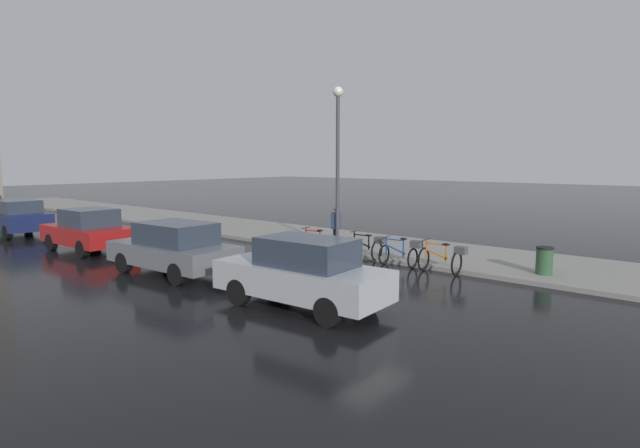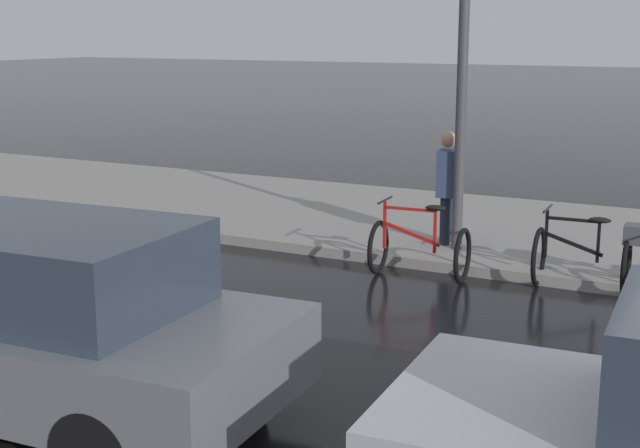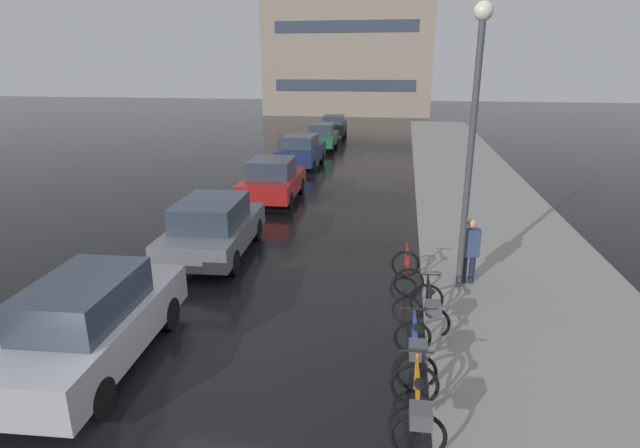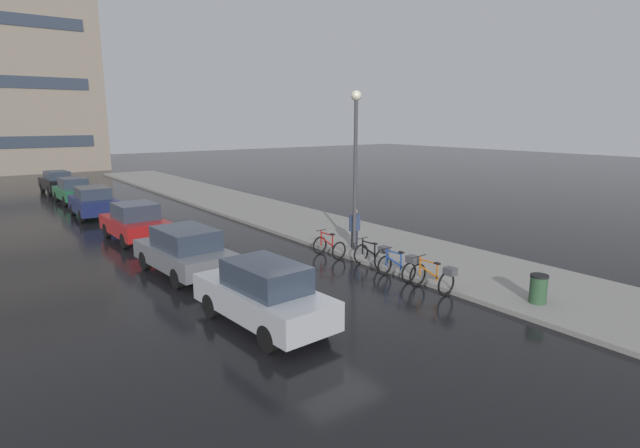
{
  "view_description": "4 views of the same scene",
  "coord_description": "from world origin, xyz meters",
  "px_view_note": "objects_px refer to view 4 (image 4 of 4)",
  "views": [
    {
      "loc": [
        -10.53,
        -7.75,
        3.45
      ],
      "look_at": [
        0.53,
        1.67,
        1.61
      ],
      "focal_mm": 28.0,
      "sensor_mm": 36.0,
      "label": 1
    },
    {
      "loc": [
        -6.88,
        0.26,
        3.06
      ],
      "look_at": [
        1.83,
        4.84,
        0.9
      ],
      "focal_mm": 50.0,
      "sensor_mm": 36.0,
      "label": 2
    },
    {
      "loc": [
        2.99,
        -6.82,
        5.0
      ],
      "look_at": [
        1.13,
        4.37,
        1.38
      ],
      "focal_mm": 28.0,
      "sensor_mm": 36.0,
      "label": 3
    },
    {
      "loc": [
        -8.01,
        -10.41,
        5.13
      ],
      "look_at": [
        1.73,
        2.73,
        1.71
      ],
      "focal_mm": 28.0,
      "sensor_mm": 36.0,
      "label": 4
    }
  ],
  "objects_px": {
    "car_silver": "(263,294)",
    "car_grey": "(185,251)",
    "car_red": "(135,222)",
    "car_green": "(73,190)",
    "bicycle_second": "(400,266)",
    "car_black": "(57,182)",
    "bicycle_third": "(374,254)",
    "streetlamp": "(355,151)",
    "bicycle_nearest": "(435,277)",
    "pedestrian": "(355,227)",
    "car_navy": "(93,202)",
    "bicycle_farthest": "(329,247)",
    "trash_bin": "(538,291)"
  },
  "relations": [
    {
      "from": "bicycle_second",
      "to": "bicycle_third",
      "type": "xyz_separation_m",
      "value": [
        0.3,
        1.58,
        -0.02
      ]
    },
    {
      "from": "bicycle_third",
      "to": "car_navy",
      "type": "height_order",
      "value": "car_navy"
    },
    {
      "from": "bicycle_nearest",
      "to": "car_grey",
      "type": "distance_m",
      "value": 8.29
    },
    {
      "from": "pedestrian",
      "to": "car_grey",
      "type": "bearing_deg",
      "value": 170.83
    },
    {
      "from": "bicycle_nearest",
      "to": "car_red",
      "type": "xyz_separation_m",
      "value": [
        -5.23,
        12.25,
        0.31
      ]
    },
    {
      "from": "car_silver",
      "to": "car_red",
      "type": "xyz_separation_m",
      "value": [
        0.21,
        11.34,
        -0.03
      ]
    },
    {
      "from": "car_red",
      "to": "car_green",
      "type": "height_order",
      "value": "car_red"
    },
    {
      "from": "trash_bin",
      "to": "car_navy",
      "type": "bearing_deg",
      "value": 107.61
    },
    {
      "from": "car_green",
      "to": "streetlamp",
      "type": "distance_m",
      "value": 20.95
    },
    {
      "from": "car_black",
      "to": "streetlamp",
      "type": "relative_size",
      "value": 0.62
    },
    {
      "from": "car_grey",
      "to": "pedestrian",
      "type": "distance_m",
      "value": 6.7
    },
    {
      "from": "bicycle_third",
      "to": "bicycle_nearest",
      "type": "bearing_deg",
      "value": -95.56
    },
    {
      "from": "pedestrian",
      "to": "trash_bin",
      "type": "relative_size",
      "value": 1.8
    },
    {
      "from": "car_grey",
      "to": "pedestrian",
      "type": "relative_size",
      "value": 2.56
    },
    {
      "from": "car_silver",
      "to": "car_grey",
      "type": "distance_m",
      "value": 5.41
    },
    {
      "from": "car_black",
      "to": "streetlamp",
      "type": "xyz_separation_m",
      "value": [
        6.41,
        -25.17,
        3.17
      ]
    },
    {
      "from": "streetlamp",
      "to": "pedestrian",
      "type": "bearing_deg",
      "value": 47.77
    },
    {
      "from": "car_green",
      "to": "bicycle_farthest",
      "type": "bearing_deg",
      "value": -75.16
    },
    {
      "from": "bicycle_third",
      "to": "car_grey",
      "type": "height_order",
      "value": "car_grey"
    },
    {
      "from": "car_navy",
      "to": "car_grey",
      "type": "bearing_deg",
      "value": -89.48
    },
    {
      "from": "bicycle_second",
      "to": "car_green",
      "type": "distance_m",
      "value": 23.85
    },
    {
      "from": "bicycle_third",
      "to": "trash_bin",
      "type": "distance_m",
      "value": 5.67
    },
    {
      "from": "bicycle_second",
      "to": "car_red",
      "type": "xyz_separation_m",
      "value": [
        -5.22,
        10.78,
        0.31
      ]
    },
    {
      "from": "bicycle_nearest",
      "to": "car_green",
      "type": "height_order",
      "value": "car_green"
    },
    {
      "from": "car_black",
      "to": "trash_bin",
      "type": "bearing_deg",
      "value": -78.44
    },
    {
      "from": "car_green",
      "to": "car_black",
      "type": "distance_m",
      "value": 5.47
    },
    {
      "from": "bicycle_second",
      "to": "car_green",
      "type": "relative_size",
      "value": 0.36
    },
    {
      "from": "pedestrian",
      "to": "streetlamp",
      "type": "relative_size",
      "value": 0.27
    },
    {
      "from": "bicycle_farthest",
      "to": "trash_bin",
      "type": "distance_m",
      "value": 7.76
    },
    {
      "from": "bicycle_nearest",
      "to": "car_green",
      "type": "xyz_separation_m",
      "value": [
        -5.33,
        24.72,
        0.3
      ]
    },
    {
      "from": "bicycle_third",
      "to": "car_black",
      "type": "relative_size",
      "value": 0.35
    },
    {
      "from": "bicycle_second",
      "to": "bicycle_farthest",
      "type": "xyz_separation_m",
      "value": [
        -0.13,
        3.63,
        -0.1
      ]
    },
    {
      "from": "bicycle_farthest",
      "to": "trash_bin",
      "type": "height_order",
      "value": "bicycle_farthest"
    },
    {
      "from": "pedestrian",
      "to": "car_silver",
      "type": "bearing_deg",
      "value": -147.08
    },
    {
      "from": "streetlamp",
      "to": "trash_bin",
      "type": "xyz_separation_m",
      "value": [
        0.28,
        -7.54,
        -3.49
      ]
    },
    {
      "from": "car_green",
      "to": "pedestrian",
      "type": "distance_m",
      "value": 20.55
    },
    {
      "from": "bicycle_third",
      "to": "bicycle_farthest",
      "type": "relative_size",
      "value": 1.13
    },
    {
      "from": "bicycle_third",
      "to": "pedestrian",
      "type": "distance_m",
      "value": 2.45
    },
    {
      "from": "bicycle_nearest",
      "to": "car_silver",
      "type": "relative_size",
      "value": 0.33
    },
    {
      "from": "bicycle_second",
      "to": "streetlamp",
      "type": "xyz_separation_m",
      "value": [
        1.06,
        3.55,
        3.47
      ]
    },
    {
      "from": "bicycle_second",
      "to": "car_silver",
      "type": "height_order",
      "value": "car_silver"
    },
    {
      "from": "bicycle_second",
      "to": "car_silver",
      "type": "relative_size",
      "value": 0.32
    },
    {
      "from": "streetlamp",
      "to": "trash_bin",
      "type": "height_order",
      "value": "streetlamp"
    },
    {
      "from": "bicycle_second",
      "to": "pedestrian",
      "type": "xyz_separation_m",
      "value": [
        1.27,
        3.78,
        0.46
      ]
    },
    {
      "from": "car_navy",
      "to": "pedestrian",
      "type": "relative_size",
      "value": 2.33
    },
    {
      "from": "car_silver",
      "to": "car_green",
      "type": "relative_size",
      "value": 1.12
    },
    {
      "from": "bicycle_second",
      "to": "car_grey",
      "type": "relative_size",
      "value": 0.32
    },
    {
      "from": "car_red",
      "to": "streetlamp",
      "type": "xyz_separation_m",
      "value": [
        6.28,
        -7.23,
        3.16
      ]
    },
    {
      "from": "car_green",
      "to": "bicycle_nearest",
      "type": "bearing_deg",
      "value": -77.83
    },
    {
      "from": "bicycle_third",
      "to": "car_black",
      "type": "bearing_deg",
      "value": 101.77
    }
  ]
}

